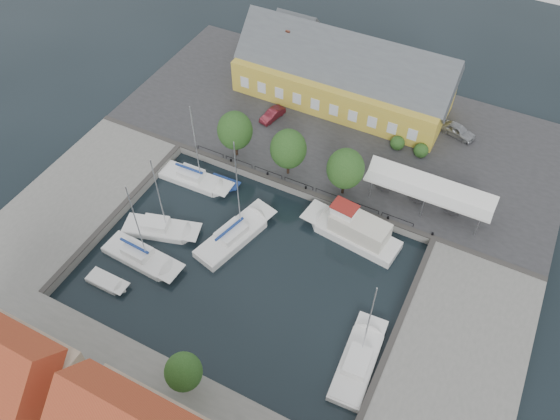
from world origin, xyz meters
name	(u,v)px	position (x,y,z in m)	size (l,w,h in m)	color
ground	(254,257)	(0.00, 0.00, 0.00)	(140.00, 140.00, 0.00)	black
north_quay	(339,128)	(0.00, 23.00, 0.50)	(56.00, 26.00, 1.00)	#2D2D30
west_quay	(79,197)	(-22.00, -2.00, 0.50)	(12.00, 24.00, 1.00)	slate
east_quay	(455,358)	(22.00, -2.00, 0.50)	(12.00, 24.00, 1.00)	slate
quay_edge_fittings	(275,220)	(0.02, 4.75, 1.06)	(56.00, 24.72, 0.40)	#383533
warehouse	(339,75)	(-2.60, 28.36, 4.43)	(28.56, 14.00, 9.55)	gold
tent_canopy	(430,188)	(14.00, 14.50, 3.68)	(14.00, 4.00, 2.83)	white
quay_trees	(288,149)	(-2.00, 12.00, 4.88)	(18.20, 4.20, 6.30)	black
car_silver	(458,130)	(14.02, 27.83, 1.79)	(1.86, 4.63, 1.58)	#9B9DA2
car_red	(272,115)	(-8.31, 20.12, 1.64)	(1.36, 3.90, 1.29)	#56131C
center_sailboat	(235,236)	(-3.15, 1.27, 0.36)	(5.50, 10.58, 13.89)	white
trawler	(354,232)	(8.36, 7.27, 1.02)	(11.53, 4.67, 5.00)	white
east_boat_c	(358,363)	(14.24, -6.28, 0.26)	(3.50, 9.58, 11.88)	white
west_boat_a	(195,180)	(-11.71, 6.56, 0.27)	(9.31, 2.86, 12.11)	white
west_boat_c	(160,230)	(-10.96, -1.59, 0.26)	(8.90, 5.03, 11.56)	white
west_boat_d	(142,258)	(-10.48, -5.64, 0.27)	(9.46, 3.32, 12.30)	white
launch_sw	(108,283)	(-11.78, -9.70, 0.09)	(4.64, 1.78, 0.98)	white
launch_nw	(224,184)	(-8.40, 7.76, 0.09)	(3.89, 1.64, 0.88)	navy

